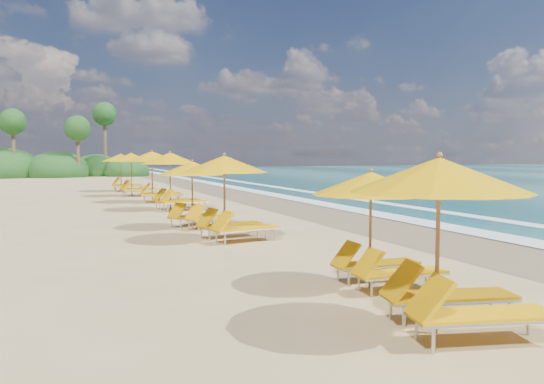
# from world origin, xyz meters

# --- Properties ---
(ground) EXTENTS (160.00, 160.00, 0.00)m
(ground) POSITION_xyz_m (0.00, 0.00, 0.00)
(ground) COLOR tan
(ground) RESTS_ON ground
(wet_sand) EXTENTS (4.00, 160.00, 0.01)m
(wet_sand) POSITION_xyz_m (4.00, 0.00, 0.01)
(wet_sand) COLOR #86744F
(wet_sand) RESTS_ON ground
(surf_foam) EXTENTS (4.00, 160.00, 0.01)m
(surf_foam) POSITION_xyz_m (6.70, 0.00, 0.03)
(surf_foam) COLOR white
(surf_foam) RESTS_ON ground
(station_2) EXTENTS (2.98, 2.88, 2.42)m
(station_2) POSITION_xyz_m (-1.51, -10.12, 1.36)
(station_2) COLOR olive
(station_2) RESTS_ON ground
(station_3) EXTENTS (2.37, 2.20, 2.14)m
(station_3) POSITION_xyz_m (-1.00, -7.60, 1.20)
(station_3) COLOR olive
(station_3) RESTS_ON ground
(station_4) EXTENTS (2.90, 2.77, 2.42)m
(station_4) POSITION_xyz_m (-1.85, -1.53, 1.36)
(station_4) COLOR olive
(station_4) RESTS_ON ground
(station_5) EXTENTS (2.95, 2.95, 2.22)m
(station_5) POSITION_xyz_m (-2.10, 1.37, 1.24)
(station_5) COLOR olive
(station_5) RESTS_ON ground
(station_6) EXTENTS (2.96, 2.81, 2.53)m
(station_6) POSITION_xyz_m (-1.59, 7.16, 1.42)
(station_6) COLOR olive
(station_6) RESTS_ON ground
(station_7) EXTENTS (3.01, 2.85, 2.60)m
(station_7) POSITION_xyz_m (-1.65, 11.28, 1.46)
(station_7) COLOR olive
(station_7) RESTS_ON ground
(station_8) EXTENTS (2.81, 2.62, 2.52)m
(station_8) POSITION_xyz_m (-2.09, 15.67, 1.41)
(station_8) COLOR olive
(station_8) RESTS_ON ground
(station_9) EXTENTS (2.66, 2.45, 2.46)m
(station_9) POSITION_xyz_m (-2.17, 20.04, 1.38)
(station_9) COLOR olive
(station_9) RESTS_ON ground
(treeline) EXTENTS (25.80, 8.80, 9.74)m
(treeline) POSITION_xyz_m (-9.94, 45.51, 1.00)
(treeline) COLOR #163D14
(treeline) RESTS_ON ground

